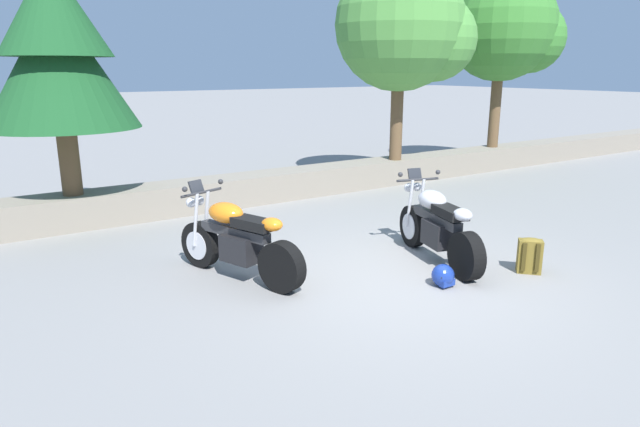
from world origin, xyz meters
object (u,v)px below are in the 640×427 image
object	(u,v)px
leafy_tree_mid_right	(508,29)
pine_tree_far_left	(57,49)
leafy_tree_mid_left	(407,29)
motorcycle_silver_centre	(437,227)
rider_helmet	(443,276)
rider_backpack	(530,254)
motorcycle_orange_near_left	(237,241)

from	to	relation	value
leafy_tree_mid_right	pine_tree_far_left	bearing A→B (deg)	179.88
leafy_tree_mid_left	leafy_tree_mid_right	size ratio (longest dim) A/B	0.98
motorcycle_silver_centre	leafy_tree_mid_right	distance (m)	8.72
motorcycle_silver_centre	leafy_tree_mid_left	size ratio (longest dim) A/B	0.47
rider_helmet	rider_backpack	bearing A→B (deg)	-11.41
leafy_tree_mid_right	rider_helmet	bearing A→B (deg)	-144.38
motorcycle_silver_centre	rider_helmet	xyz separation A→B (m)	(-0.60, -0.74, -0.35)
motorcycle_orange_near_left	rider_helmet	xyz separation A→B (m)	(1.97, -1.65, -0.35)
motorcycle_orange_near_left	leafy_tree_mid_right	world-z (taller)	leafy_tree_mid_right
rider_backpack	pine_tree_far_left	xyz separation A→B (m)	(-4.52, 5.57, 2.63)
pine_tree_far_left	leafy_tree_mid_right	bearing A→B (deg)	-0.12
rider_helmet	leafy_tree_mid_left	bearing A→B (deg)	53.16
pine_tree_far_left	leafy_tree_mid_right	xyz separation A→B (m)	(10.62, -0.02, 0.67)
rider_backpack	leafy_tree_mid_left	bearing A→B (deg)	64.80
motorcycle_orange_near_left	leafy_tree_mid_right	bearing A→B (deg)	21.25
motorcycle_silver_centre	leafy_tree_mid_left	xyz separation A→B (m)	(3.20, 4.34, 2.94)
motorcycle_orange_near_left	leafy_tree_mid_left	bearing A→B (deg)	30.69
rider_backpack	motorcycle_orange_near_left	bearing A→B (deg)	149.64
motorcycle_orange_near_left	rider_helmet	bearing A→B (deg)	-39.94
motorcycle_silver_centre	leafy_tree_mid_left	distance (m)	6.14
leafy_tree_mid_left	leafy_tree_mid_right	distance (m)	3.59
motorcycle_silver_centre	leafy_tree_mid_left	world-z (taller)	leafy_tree_mid_left
leafy_tree_mid_right	motorcycle_silver_centre	bearing A→B (deg)	-146.12
leafy_tree_mid_right	leafy_tree_mid_left	bearing A→B (deg)	-176.63
pine_tree_far_left	leafy_tree_mid_left	xyz separation A→B (m)	(7.04, -0.23, 0.55)
pine_tree_far_left	motorcycle_orange_near_left	bearing A→B (deg)	-71.00
motorcycle_orange_near_left	pine_tree_far_left	world-z (taller)	pine_tree_far_left
motorcycle_orange_near_left	rider_backpack	xyz separation A→B (m)	(3.26, -1.91, -0.24)
rider_backpack	rider_helmet	size ratio (longest dim) A/B	1.68
rider_backpack	pine_tree_far_left	distance (m)	7.65
rider_backpack	leafy_tree_mid_right	world-z (taller)	leafy_tree_mid_right
motorcycle_silver_centre	pine_tree_far_left	bearing A→B (deg)	129.95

